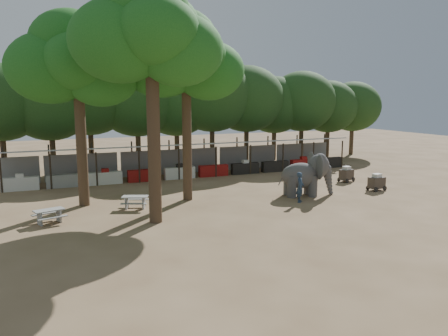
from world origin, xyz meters
name	(u,v)px	position (x,y,z in m)	size (l,w,h in m)	color
ground	(279,219)	(0.00, 0.00, 0.00)	(100.00, 100.00, 0.00)	brown
vendor_stalls	(193,161)	(0.00, 13.84, 1.18)	(28.00, 2.99, 2.80)	#919498
yard_tree_left	(74,61)	(-9.13, 7.19, 8.20)	(7.10, 6.90, 11.02)	#332316
yard_tree_center	(147,34)	(-6.13, 2.19, 9.21)	(7.10, 6.90, 12.04)	#332316
yard_tree_back	(183,57)	(-3.13, 6.19, 8.54)	(7.10, 6.90, 11.36)	#332316
backdrop_trees	(174,105)	(0.00, 19.00, 5.51)	(46.46, 5.95, 8.33)	#332316
elephant	(307,175)	(4.39, 4.17, 1.35)	(3.64, 2.69, 2.71)	#3D3B3B
handler	(300,187)	(3.02, 2.80, 0.91)	(0.66, 0.44, 1.82)	#26384C
picnic_table_near	(49,214)	(-10.97, 3.83, 0.46)	(1.72, 1.63, 0.71)	gray
picnic_table_far	(135,200)	(-6.41, 5.10, 0.47)	(1.81, 1.72, 0.72)	gray
cart_front	(377,182)	(9.61, 3.63, 0.56)	(1.25, 0.90, 1.14)	#332A22
cart_back	(346,174)	(9.72, 6.95, 0.57)	(1.38, 1.13, 1.16)	#332A22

